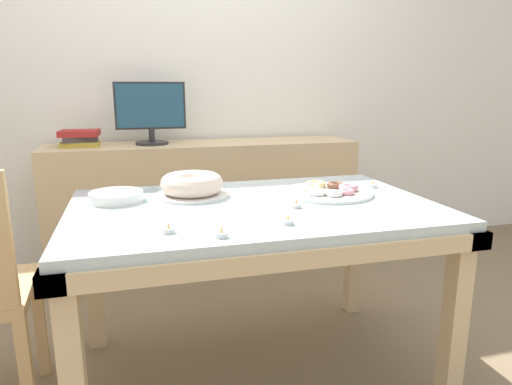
# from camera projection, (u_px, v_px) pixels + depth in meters

# --- Properties ---
(ground_plane) EXTENTS (12.00, 12.00, 0.00)m
(ground_plane) POSITION_uv_depth(u_px,v_px,m) (254.00, 371.00, 1.95)
(ground_plane) COLOR #7A664C
(wall_back) EXTENTS (8.00, 0.10, 2.60)m
(wall_back) POSITION_uv_depth(u_px,v_px,m) (196.00, 70.00, 3.09)
(wall_back) COLOR white
(wall_back) RESTS_ON ground
(dining_table) EXTENTS (1.43, 0.92, 0.74)m
(dining_table) POSITION_uv_depth(u_px,v_px,m) (254.00, 227.00, 1.80)
(dining_table) COLOR silver
(dining_table) RESTS_ON ground
(sideboard) EXTENTS (1.95, 0.44, 0.84)m
(sideboard) POSITION_uv_depth(u_px,v_px,m) (206.00, 206.00, 3.00)
(sideboard) COLOR #D1B284
(sideboard) RESTS_ON ground
(computer_monitor) EXTENTS (0.42, 0.20, 0.38)m
(computer_monitor) POSITION_uv_depth(u_px,v_px,m) (151.00, 113.00, 2.78)
(computer_monitor) COLOR #262628
(computer_monitor) RESTS_ON sideboard
(book_stack) EXTENTS (0.23, 0.20, 0.10)m
(book_stack) POSITION_uv_depth(u_px,v_px,m) (80.00, 138.00, 2.71)
(book_stack) COLOR #B29933
(book_stack) RESTS_ON sideboard
(cake_chocolate_round) EXTENTS (0.30, 0.30, 0.10)m
(cake_chocolate_round) POSITION_uv_depth(u_px,v_px,m) (192.00, 185.00, 1.90)
(cake_chocolate_round) COLOR white
(cake_chocolate_round) RESTS_ON dining_table
(pastry_platter) EXTENTS (0.38, 0.38, 0.04)m
(pastry_platter) POSITION_uv_depth(u_px,v_px,m) (328.00, 191.00, 1.94)
(pastry_platter) COLOR white
(pastry_platter) RESTS_ON dining_table
(plate_stack) EXTENTS (0.21, 0.21, 0.04)m
(plate_stack) POSITION_uv_depth(u_px,v_px,m) (116.00, 197.00, 1.81)
(plate_stack) COLOR white
(plate_stack) RESTS_ON dining_table
(tealight_left_edge) EXTENTS (0.04, 0.04, 0.04)m
(tealight_left_edge) POSITION_uv_depth(u_px,v_px,m) (373.00, 185.00, 2.07)
(tealight_left_edge) COLOR silver
(tealight_left_edge) RESTS_ON dining_table
(tealight_near_front) EXTENTS (0.04, 0.04, 0.04)m
(tealight_near_front) POSITION_uv_depth(u_px,v_px,m) (288.00, 221.00, 1.51)
(tealight_near_front) COLOR silver
(tealight_near_front) RESTS_ON dining_table
(tealight_right_edge) EXTENTS (0.04, 0.04, 0.04)m
(tealight_right_edge) POSITION_uv_depth(u_px,v_px,m) (222.00, 234.00, 1.38)
(tealight_right_edge) COLOR silver
(tealight_right_edge) RESTS_ON dining_table
(tealight_centre) EXTENTS (0.04, 0.04, 0.04)m
(tealight_centre) POSITION_uv_depth(u_px,v_px,m) (168.00, 230.00, 1.42)
(tealight_centre) COLOR silver
(tealight_centre) RESTS_ON dining_table
(tealight_near_cakes) EXTENTS (0.04, 0.04, 0.04)m
(tealight_near_cakes) POSITION_uv_depth(u_px,v_px,m) (296.00, 205.00, 1.72)
(tealight_near_cakes) COLOR silver
(tealight_near_cakes) RESTS_ON dining_table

